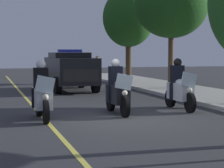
{
  "coord_description": "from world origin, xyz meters",
  "views": [
    {
      "loc": [
        11.67,
        -3.92,
        1.93
      ],
      "look_at": [
        -1.64,
        0.0,
        0.9
      ],
      "focal_mm": 69.47,
      "sensor_mm": 36.0,
      "label": 1
    }
  ],
  "objects_px": {
    "police_suv": "(70,69)",
    "tree_far_back": "(171,4)",
    "police_motorcycle_lead_left": "(42,95)",
    "police_motorcycle_trailing": "(180,89)",
    "police_motorcycle_lead_right": "(117,92)",
    "cyclist_background": "(97,70)",
    "tree_behind_suv": "(129,18)"
  },
  "relations": [
    {
      "from": "tree_behind_suv",
      "to": "police_motorcycle_trailing",
      "type": "bearing_deg",
      "value": -11.11
    },
    {
      "from": "police_motorcycle_lead_left",
      "to": "police_motorcycle_trailing",
      "type": "relative_size",
      "value": 1.0
    },
    {
      "from": "cyclist_background",
      "to": "police_motorcycle_lead_right",
      "type": "bearing_deg",
      "value": -11.73
    },
    {
      "from": "police_motorcycle_trailing",
      "to": "police_suv",
      "type": "xyz_separation_m",
      "value": [
        -8.16,
        -2.12,
        0.37
      ]
    },
    {
      "from": "cyclist_background",
      "to": "police_motorcycle_trailing",
      "type": "bearing_deg",
      "value": -1.83
    },
    {
      "from": "police_suv",
      "to": "police_motorcycle_lead_left",
      "type": "bearing_deg",
      "value": -15.83
    },
    {
      "from": "police_motorcycle_lead_left",
      "to": "tree_far_back",
      "type": "height_order",
      "value": "tree_far_back"
    },
    {
      "from": "police_motorcycle_lead_left",
      "to": "cyclist_background",
      "type": "relative_size",
      "value": 1.22
    },
    {
      "from": "police_motorcycle_lead_left",
      "to": "tree_behind_suv",
      "type": "bearing_deg",
      "value": 152.3
    },
    {
      "from": "cyclist_background",
      "to": "tree_behind_suv",
      "type": "distance_m",
      "value": 3.87
    },
    {
      "from": "police_motorcycle_lead_right",
      "to": "tree_behind_suv",
      "type": "distance_m",
      "value": 14.45
    },
    {
      "from": "police_motorcycle_lead_right",
      "to": "police_suv",
      "type": "bearing_deg",
      "value": 179.0
    },
    {
      "from": "tree_behind_suv",
      "to": "cyclist_background",
      "type": "bearing_deg",
      "value": -80.54
    },
    {
      "from": "police_motorcycle_lead_left",
      "to": "police_motorcycle_trailing",
      "type": "distance_m",
      "value": 4.74
    },
    {
      "from": "cyclist_background",
      "to": "police_suv",
      "type": "bearing_deg",
      "value": -29.93
    },
    {
      "from": "police_suv",
      "to": "tree_far_back",
      "type": "relative_size",
      "value": 0.82
    },
    {
      "from": "police_motorcycle_lead_right",
      "to": "police_motorcycle_trailing",
      "type": "xyz_separation_m",
      "value": [
        -0.32,
        2.27,
        0.0
      ]
    },
    {
      "from": "cyclist_background",
      "to": "tree_far_back",
      "type": "relative_size",
      "value": 0.29
    },
    {
      "from": "police_motorcycle_lead_right",
      "to": "cyclist_background",
      "type": "distance_m",
      "value": 13.13
    },
    {
      "from": "tree_far_back",
      "to": "police_suv",
      "type": "bearing_deg",
      "value": -101.3
    },
    {
      "from": "police_motorcycle_lead_right",
      "to": "police_motorcycle_trailing",
      "type": "relative_size",
      "value": 1.0
    },
    {
      "from": "police_motorcycle_lead_left",
      "to": "tree_far_back",
      "type": "relative_size",
      "value": 0.36
    },
    {
      "from": "police_motorcycle_trailing",
      "to": "tree_far_back",
      "type": "relative_size",
      "value": 0.36
    },
    {
      "from": "police_motorcycle_lead_right",
      "to": "cyclist_background",
      "type": "bearing_deg",
      "value": 168.27
    },
    {
      "from": "police_suv",
      "to": "tree_behind_suv",
      "type": "relative_size",
      "value": 0.85
    },
    {
      "from": "police_motorcycle_lead_left",
      "to": "tree_behind_suv",
      "type": "relative_size",
      "value": 0.37
    },
    {
      "from": "police_motorcycle_trailing",
      "to": "tree_behind_suv",
      "type": "xyz_separation_m",
      "value": [
        -12.9,
        2.53,
        3.36
      ]
    },
    {
      "from": "police_suv",
      "to": "cyclist_background",
      "type": "distance_m",
      "value": 5.06
    },
    {
      "from": "police_motorcycle_lead_left",
      "to": "cyclist_background",
      "type": "xyz_separation_m",
      "value": [
        -13.36,
        5.07,
        0.14
      ]
    },
    {
      "from": "police_motorcycle_lead_left",
      "to": "tree_behind_suv",
      "type": "xyz_separation_m",
      "value": [
        -13.71,
        7.2,
        3.36
      ]
    },
    {
      "from": "police_motorcycle_lead_left",
      "to": "police_motorcycle_lead_right",
      "type": "relative_size",
      "value": 1.0
    },
    {
      "from": "police_motorcycle_trailing",
      "to": "police_motorcycle_lead_left",
      "type": "bearing_deg",
      "value": -80.08
    }
  ]
}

